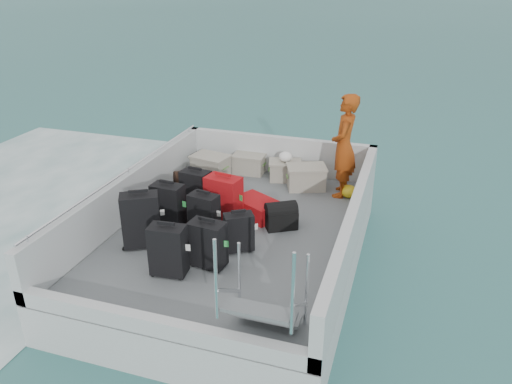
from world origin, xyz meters
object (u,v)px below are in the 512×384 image
(passenger, at_px, (344,146))
(suitcase_7, at_px, (239,233))
(crate_0, at_px, (211,167))
(suitcase_6, at_px, (208,245))
(suitcase_3, at_px, (168,251))
(suitcase_8, at_px, (257,208))
(crate_2, at_px, (285,171))
(suitcase_1, at_px, (168,206))
(crate_3, at_px, (306,178))
(suitcase_4, at_px, (204,214))
(crate_1, at_px, (249,164))
(suitcase_5, at_px, (224,199))
(suitcase_0, at_px, (141,221))
(suitcase_2, at_px, (196,190))

(passenger, bearing_deg, suitcase_7, -25.49)
(crate_0, bearing_deg, suitcase_6, -68.00)
(suitcase_3, bearing_deg, suitcase_8, 68.19)
(crate_2, bearing_deg, suitcase_8, -91.69)
(suitcase_7, bearing_deg, suitcase_1, 133.64)
(suitcase_1, distance_m, crate_3, 2.63)
(suitcase_4, relative_size, crate_0, 0.99)
(suitcase_3, xyz_separation_m, suitcase_8, (0.56, 1.90, -0.20))
(suitcase_4, xyz_separation_m, crate_1, (-0.13, 2.45, -0.14))
(suitcase_8, relative_size, passenger, 0.40)
(suitcase_7, bearing_deg, suitcase_3, -159.74)
(suitcase_8, bearing_deg, suitcase_5, 154.18)
(crate_2, xyz_separation_m, passenger, (1.08, -0.32, 0.71))
(suitcase_6, relative_size, crate_2, 1.16)
(suitcase_8, relative_size, crate_2, 1.28)
(suitcase_5, distance_m, crate_2, 1.93)
(suitcase_4, relative_size, suitcase_8, 0.89)
(suitcase_6, relative_size, suitcase_7, 1.15)
(suitcase_3, bearing_deg, crate_0, 97.93)
(crate_1, bearing_deg, passenger, -13.67)
(suitcase_5, distance_m, passenger, 2.24)
(suitcase_0, bearing_deg, suitcase_2, 50.73)
(crate_0, relative_size, crate_3, 0.99)
(suitcase_3, height_order, suitcase_6, suitcase_3)
(suitcase_0, xyz_separation_m, crate_3, (1.74, 2.66, -0.20))
(suitcase_7, height_order, crate_0, suitcase_7)
(crate_3, bearing_deg, suitcase_4, -116.97)
(suitcase_5, bearing_deg, suitcase_8, 45.46)
(suitcase_4, height_order, crate_3, suitcase_4)
(suitcase_7, height_order, crate_3, suitcase_7)
(suitcase_0, distance_m, suitcase_5, 1.34)
(passenger, bearing_deg, suitcase_3, -29.53)
(suitcase_0, distance_m, crate_1, 3.10)
(suitcase_5, relative_size, crate_2, 1.32)
(suitcase_3, height_order, suitcase_4, suitcase_3)
(suitcase_8, bearing_deg, suitcase_6, -156.85)
(suitcase_6, distance_m, suitcase_8, 1.58)
(suitcase_4, relative_size, passenger, 0.36)
(crate_0, relative_size, crate_2, 1.15)
(suitcase_2, distance_m, suitcase_5, 0.62)
(suitcase_2, xyz_separation_m, crate_3, (1.50, 1.35, -0.13))
(suitcase_3, distance_m, suitcase_6, 0.52)
(suitcase_3, distance_m, suitcase_4, 1.12)
(suitcase_6, bearing_deg, suitcase_5, 108.11)
(crate_2, bearing_deg, suitcase_2, -123.18)
(suitcase_2, xyz_separation_m, crate_2, (1.05, 1.61, -0.16))
(suitcase_1, distance_m, crate_1, 2.47)
(suitcase_1, height_order, suitcase_7, suitcase_1)
(crate_3, bearing_deg, suitcase_7, -99.83)
(suitcase_6, height_order, suitcase_8, suitcase_6)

